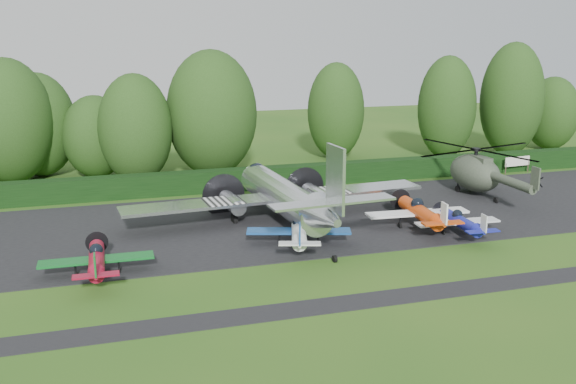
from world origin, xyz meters
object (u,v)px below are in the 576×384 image
object	(u,v)px
light_plane_red	(97,260)
light_plane_blue	(460,222)
sign_board	(517,162)
light_plane_white	(299,231)
transport_plane	(285,197)
light_plane_orange	(420,212)
helicopter	(475,170)

from	to	relation	value
light_plane_red	light_plane_blue	bearing A→B (deg)	1.07
light_plane_red	sign_board	distance (m)	45.84
light_plane_white	light_plane_red	bearing A→B (deg)	170.74
transport_plane	light_plane_blue	xyz separation A→B (m)	(11.45, -6.31, -1.17)
light_plane_orange	helicopter	xyz separation A→B (m)	(9.74, 7.97, 1.02)
light_plane_blue	sign_board	bearing A→B (deg)	41.79
sign_board	light_plane_red	bearing A→B (deg)	-151.81
transport_plane	sign_board	world-z (taller)	transport_plane
light_plane_blue	helicopter	bearing A→B (deg)	50.23
transport_plane	light_plane_white	world-z (taller)	transport_plane
light_plane_orange	light_plane_blue	xyz separation A→B (m)	(2.01, -2.33, -0.25)
transport_plane	light_plane_orange	distance (m)	10.29
helicopter	light_plane_orange	bearing A→B (deg)	-140.81
transport_plane	helicopter	world-z (taller)	transport_plane
light_plane_blue	light_plane_red	bearing A→B (deg)	179.07
light_plane_white	helicopter	size ratio (longest dim) A/B	0.49
light_plane_orange	light_plane_white	bearing A→B (deg)	-176.20
light_plane_white	light_plane_orange	xyz separation A→B (m)	(10.03, 1.42, 0.11)
light_plane_orange	helicopter	size ratio (longest dim) A/B	0.54
transport_plane	light_plane_orange	xyz separation A→B (m)	(9.44, -3.98, -0.92)
light_plane_red	helicopter	distance (m)	34.97
light_plane_red	light_plane_blue	size ratio (longest dim) A/B	1.07
light_plane_red	helicopter	xyz separation A→B (m)	(33.12, 11.16, 1.19)
light_plane_orange	sign_board	bearing A→B (deg)	32.98
light_plane_red	helicopter	size ratio (longest dim) A/B	0.46
light_plane_orange	sign_board	xyz separation A→B (m)	(18.94, 14.41, -0.07)
light_plane_white	sign_board	xyz separation A→B (m)	(28.97, 15.84, 0.04)
light_plane_red	helicopter	world-z (taller)	helicopter
sign_board	light_plane_orange	bearing A→B (deg)	-137.13
transport_plane	light_plane_red	distance (m)	15.71
light_plane_red	light_plane_orange	distance (m)	23.59
light_plane_orange	light_plane_blue	world-z (taller)	light_plane_orange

